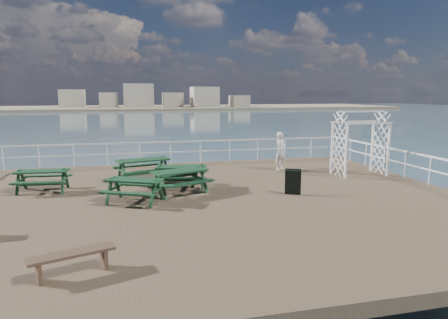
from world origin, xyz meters
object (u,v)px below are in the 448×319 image
at_px(picnic_table_a, 42,176).
at_px(picnic_table_c, 181,172).
at_px(flat_bench_far, 72,258).
at_px(person, 281,151).
at_px(picnic_table_d, 134,186).
at_px(picnic_table_e, 180,177).
at_px(picnic_table_b, 143,165).
at_px(trellis_arbor, 360,147).

bearing_deg(picnic_table_a, picnic_table_c, -1.69).
xyz_separation_m(picnic_table_a, flat_bench_far, (1.83, -7.09, -0.20)).
bearing_deg(picnic_table_a, person, 15.20).
height_order(picnic_table_a, picnic_table_c, picnic_table_c).
xyz_separation_m(picnic_table_d, person, (6.39, 4.01, 0.31)).
bearing_deg(person, picnic_table_d, 179.67).
relative_size(picnic_table_e, person, 1.35).
xyz_separation_m(picnic_table_b, picnic_table_c, (1.30, -1.43, -0.06)).
height_order(picnic_table_a, picnic_table_e, picnic_table_e).
bearing_deg(picnic_table_b, trellis_arbor, -21.70).
relative_size(trellis_arbor, person, 1.58).
relative_size(picnic_table_c, picnic_table_d, 0.96).
xyz_separation_m(picnic_table_e, flat_bench_far, (-2.74, -5.71, -0.25)).
relative_size(picnic_table_c, person, 1.23).
bearing_deg(picnic_table_b, picnic_table_e, -80.02).
relative_size(picnic_table_e, flat_bench_far, 1.43).
xyz_separation_m(picnic_table_b, flat_bench_far, (-1.62, -8.01, -0.29)).
distance_m(picnic_table_b, flat_bench_far, 8.18).
bearing_deg(picnic_table_b, person, -7.77).
distance_m(picnic_table_b, picnic_table_e, 2.56).
relative_size(picnic_table_b, person, 1.40).
bearing_deg(person, picnic_table_b, 155.81).
distance_m(picnic_table_a, picnic_table_b, 3.57).
relative_size(picnic_table_d, person, 1.28).
distance_m(picnic_table_e, person, 5.82).
xyz_separation_m(trellis_arbor, person, (-2.80, 1.75, -0.34)).
xyz_separation_m(picnic_table_c, person, (4.70, 2.30, 0.28)).
height_order(flat_bench_far, person, person).
distance_m(picnic_table_a, picnic_table_e, 4.77).
relative_size(picnic_table_a, picnic_table_c, 0.89).
distance_m(picnic_table_d, trellis_arbor, 9.49).
xyz_separation_m(picnic_table_d, flat_bench_far, (-1.22, -4.87, -0.20)).
bearing_deg(picnic_table_a, flat_bench_far, -71.02).
distance_m(picnic_table_b, trellis_arbor, 8.86).
bearing_deg(picnic_table_c, flat_bench_far, -102.07).
relative_size(flat_bench_far, person, 0.94).
distance_m(picnic_table_c, person, 5.24).
xyz_separation_m(picnic_table_a, picnic_table_d, (3.05, -2.22, -0.00)).
relative_size(picnic_table_a, picnic_table_e, 0.81).
bearing_deg(picnic_table_b, picnic_table_d, -113.13).
bearing_deg(picnic_table_b, picnic_table_c, -63.84).
bearing_deg(trellis_arbor, person, 145.97).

